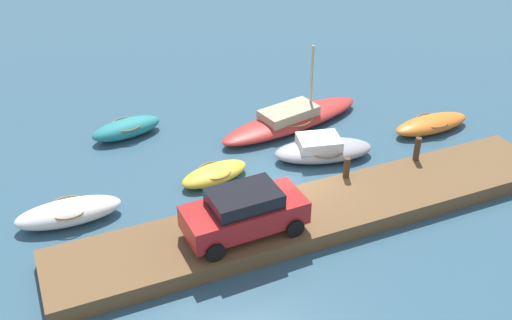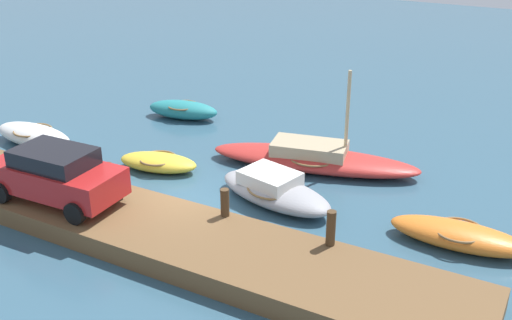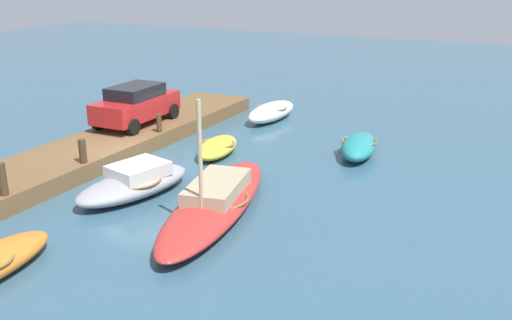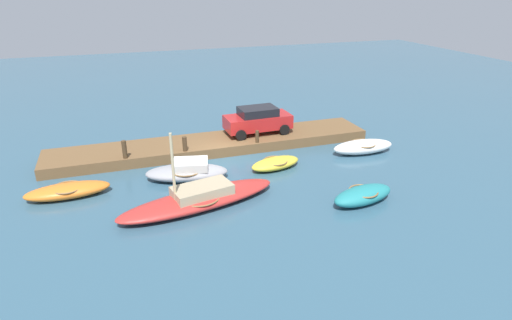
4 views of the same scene
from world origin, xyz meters
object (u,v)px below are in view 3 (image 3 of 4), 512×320
sailboat_red (215,201)px  rowboat_white (271,112)px  mooring_post_west (159,123)px  mooring_post_mid_east (2,179)px  motorboat_grey (134,182)px  rowboat_teal (359,146)px  mooring_post_mid_west (83,151)px  parked_car (136,104)px  dinghy_yellow (217,147)px

sailboat_red → rowboat_white: size_ratio=2.04×
mooring_post_west → mooring_post_mid_east: bearing=0.0°
rowboat_white → motorboat_grey: motorboat_grey is taller
sailboat_red → mooring_post_mid_east: sailboat_red is taller
rowboat_teal → mooring_post_mid_east: 12.41m
mooring_post_mid_west → parked_car: (-4.79, -1.56, 0.44)m
rowboat_teal → mooring_post_west: size_ratio=4.63×
sailboat_red → parked_car: 8.69m
sailboat_red → motorboat_grey: sailboat_red is taller
sailboat_red → rowboat_white: bearing=-174.8°
rowboat_teal → mooring_post_mid_east: size_ratio=3.41×
rowboat_white → rowboat_teal: (3.28, 5.29, -0.01)m
dinghy_yellow → motorboat_grey: size_ratio=0.69×
rowboat_teal → dinghy_yellow: size_ratio=1.09×
rowboat_white → mooring_post_west: 6.19m
dinghy_yellow → rowboat_teal: bearing=104.0°
motorboat_grey → mooring_post_west: mooring_post_west is taller
dinghy_yellow → motorboat_grey: motorboat_grey is taller
rowboat_teal → dinghy_yellow: rowboat_teal is taller
rowboat_teal → parked_car: parked_car is taller
sailboat_red → rowboat_white: (-10.33, -3.21, 0.01)m
mooring_post_mid_west → rowboat_teal: bearing=132.0°
rowboat_white → rowboat_teal: size_ratio=1.13×
sailboat_red → parked_car: bearing=-138.6°
dinghy_yellow → sailboat_red: bearing=18.6°
mooring_post_west → mooring_post_mid_west: (4.22, 0.00, 0.05)m
rowboat_white → dinghy_yellow: rowboat_white is taller
rowboat_white → mooring_post_mid_west: bearing=-10.0°
rowboat_white → mooring_post_west: size_ratio=5.24×
parked_car → mooring_post_mid_west: bearing=16.0°
rowboat_white → dinghy_yellow: (5.64, 0.44, -0.10)m
mooring_post_west → motorboat_grey: bearing=27.8°
motorboat_grey → mooring_post_mid_east: (2.86, -2.40, 0.65)m
rowboat_teal → dinghy_yellow: bearing=-74.6°
rowboat_white → motorboat_grey: bearing=3.5°
rowboat_teal → mooring_post_mid_east: bearing=-47.4°
sailboat_red → rowboat_teal: 7.35m
mooring_post_mid_west → motorboat_grey: bearing=82.2°
mooring_post_west → rowboat_white: bearing=159.5°
dinghy_yellow → mooring_post_west: size_ratio=4.25×
mooring_post_mid_west → mooring_post_mid_east: bearing=0.0°
mooring_post_mid_west → mooring_post_mid_east: (3.19, 0.00, 0.07)m
parked_car → mooring_post_west: bearing=67.7°
sailboat_red → mooring_post_mid_east: (2.85, -5.37, 0.69)m
rowboat_white → mooring_post_mid_west: 10.24m
parked_car → mooring_post_mid_east: bearing=9.0°
parked_car → rowboat_teal: bearing=100.0°
rowboat_white → dinghy_yellow: 5.65m
sailboat_red → mooring_post_mid_west: (-0.34, -5.37, 0.62)m
mooring_post_west → mooring_post_mid_east: mooring_post_mid_east is taller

